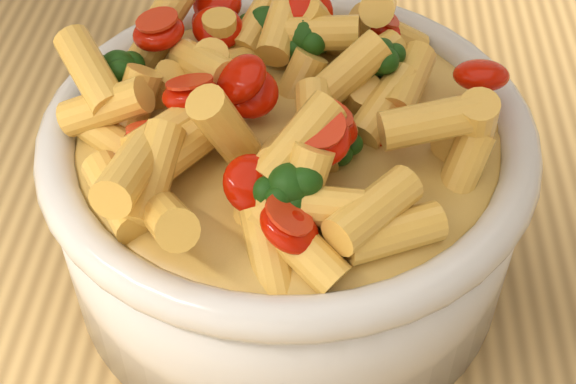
{
  "coord_description": "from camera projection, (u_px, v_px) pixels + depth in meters",
  "views": [
    {
      "loc": [
        0.13,
        -0.3,
        1.26
      ],
      "look_at": [
        0.11,
        0.01,
        0.95
      ],
      "focal_mm": 50.0,
      "sensor_mm": 36.0,
      "label": 1
    }
  ],
  "objects": [
    {
      "name": "table",
      "position": [
        132.0,
        351.0,
        0.55
      ],
      "size": [
        1.2,
        0.8,
        0.9
      ],
      "color": "tan",
      "rests_on": "ground"
    },
    {
      "name": "serving_bowl",
      "position": [
        288.0,
        190.0,
        0.43
      ],
      "size": [
        0.25,
        0.25,
        0.11
      ],
      "color": "silver",
      "rests_on": "table"
    },
    {
      "name": "pasta_salad",
      "position": [
        288.0,
        93.0,
        0.39
      ],
      "size": [
        0.2,
        0.2,
        0.04
      ],
      "color": "#FFC350",
      "rests_on": "serving_bowl"
    }
  ]
}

